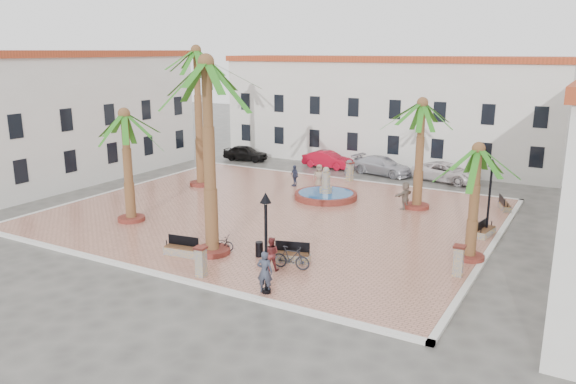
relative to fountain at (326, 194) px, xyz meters
name	(u,v)px	position (x,y,z in m)	size (l,w,h in m)	color
ground	(274,215)	(-1.29, -4.71, -0.45)	(120.00, 120.00, 0.00)	#56544F
plaza	(274,214)	(-1.29, -4.71, -0.37)	(26.00, 22.00, 0.15)	tan
kerb_n	(346,179)	(-1.29, 6.29, -0.37)	(26.30, 0.30, 0.16)	silver
kerb_s	(151,272)	(-1.29, -15.71, -0.37)	(26.30, 0.30, 0.16)	silver
kerb_e	(491,249)	(11.71, -4.71, -0.37)	(0.30, 22.30, 0.16)	silver
kerb_w	(123,189)	(-14.29, -4.71, -0.37)	(0.30, 22.30, 0.16)	silver
building_north	(388,110)	(-1.29, 15.28, 4.32)	(30.40, 7.40, 9.50)	silver
building_west	(62,117)	(-20.29, -4.71, 4.57)	(6.40, 24.40, 10.00)	silver
fountain	(326,194)	(0.00, 0.00, 0.00)	(4.26, 4.26, 2.20)	maroon
palm_nw	(197,64)	(-9.86, -1.12, 8.56)	(5.54, 5.54, 10.25)	maroon
palm_sw	(125,128)	(-7.80, -10.37, 5.23)	(5.18, 5.18, 6.70)	maroon
palm_s	(207,84)	(-0.21, -12.46, 8.03)	(5.73, 5.73, 9.72)	maroon
palm_e	(477,164)	(11.11, -6.88, 4.42)	(4.58, 4.58, 5.74)	maroon
palm_ne	(422,116)	(6.12, 0.77, 5.58)	(5.21, 5.21, 7.07)	maroon
bench_s	(182,250)	(-1.37, -13.43, -0.03)	(1.85, 0.81, 0.94)	gray
bench_se	(292,256)	(3.77, -11.49, -0.03)	(1.88, 1.05, 0.95)	gray
bench_e	(486,232)	(11.09, -2.89, -0.05)	(0.78, 1.74, 0.89)	gray
bench_ne	(504,206)	(11.09, 3.12, -0.06)	(1.06, 1.70, 0.86)	gray
lamppost_s	(266,226)	(4.60, -15.11, 2.63)	(0.47, 0.47, 4.33)	black
lamppost_e	(491,184)	(11.09, -2.70, 2.59)	(0.46, 0.46, 4.26)	black
bollard_se	(201,261)	(1.15, -15.07, 0.43)	(0.55, 0.55, 1.40)	gray
bollard_n	(350,171)	(-0.73, 5.69, 0.47)	(0.64, 0.64, 1.48)	gray
bollard_e	(459,260)	(11.11, -9.32, 0.45)	(0.54, 0.54, 1.44)	gray
litter_bin	(259,249)	(2.04, -11.65, 0.07)	(0.38, 0.38, 0.74)	black
cyclist_a	(265,272)	(4.53, -15.11, 0.62)	(0.67, 0.44, 1.84)	#303545
bicycle_a	(220,242)	(-0.18, -11.85, 0.10)	(0.53, 1.52, 0.80)	black
cyclist_b	(271,254)	(3.45, -12.86, 0.49)	(0.76, 0.60, 1.57)	maroon
bicycle_b	(291,258)	(4.20, -12.30, 0.24)	(0.51, 1.81, 1.09)	black
pedestrian_fountain_a	(319,177)	(-1.56, 2.07, 0.63)	(0.91, 0.59, 1.86)	#8D735D
pedestrian_fountain_b	(295,176)	(-3.63, 2.14, 0.50)	(0.93, 0.39, 1.59)	#2C314C
pedestrian_north	(349,170)	(-0.78, 5.69, 0.53)	(1.07, 0.61, 1.66)	#504F54
pedestrian_east	(405,196)	(5.53, 0.13, 0.58)	(1.64, 0.52, 1.77)	gray
car_black	(245,153)	(-12.86, 9.32, 0.26)	(1.68, 4.18, 1.42)	black
car_red	(328,160)	(-4.72, 10.07, 0.28)	(1.55, 4.44, 1.46)	red
car_silver	(382,166)	(0.40, 9.81, 0.30)	(2.09, 5.13, 1.49)	silver
car_white	(447,172)	(5.69, 9.92, 0.29)	(2.44, 5.29, 1.47)	silver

